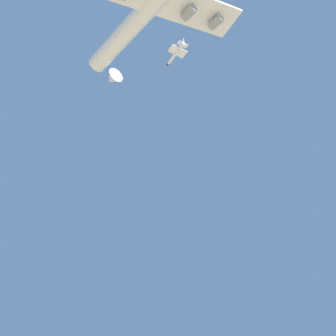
# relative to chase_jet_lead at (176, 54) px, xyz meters

# --- Properties ---
(chase_jet_lead) EXTENTS (15.09, 9.07, 4.00)m
(chase_jet_lead) POSITION_rel_chase_jet_lead_xyz_m (0.00, 0.00, 0.00)
(chase_jet_lead) COLOR silver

